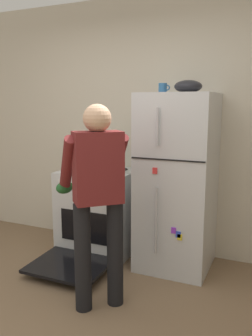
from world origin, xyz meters
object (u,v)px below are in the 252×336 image
Objects in this scene: stove_range at (98,212)px; person_cook at (97,190)px; pepper_mill at (84,159)px; refrigerator at (177,182)px; coffee_mug at (163,88)px; mixing_bowl at (188,86)px; red_pot at (110,166)px.

person_cook is (0.50, -0.92, 0.51)m from stove_range.
person_cook reaches higher than pepper_mill.
coffee_mug is at bearing 164.16° from refrigerator.
refrigerator is 1.01m from person_cook.
refrigerator is 15.15× the size of coffee_mug.
refrigerator is 0.91m from mixing_bowl.
pepper_mill is 1.48m from mixing_bowl.
pepper_mill is (-0.46, 0.25, 0.02)m from red_pot.
red_pot is 0.52m from pepper_mill.
refrigerator is 11.12× the size of pepper_mill.
coffee_mug is at bearing 79.29° from person_cook.
stove_range is 1.17m from person_cook.
red_pot is 2.92× the size of coffee_mug.
coffee_mug reaches higher than red_pot.
refrigerator is at bearing -9.79° from pepper_mill.
mixing_bowl is at bearing -9.15° from pepper_mill.
red_pot is at bearing -176.34° from mixing_bowl.
mixing_bowl is (0.45, 0.94, 0.80)m from person_cook.
person_cook is at bearing -100.71° from coffee_mug.
pepper_mill is (-1.16, 0.20, 0.13)m from refrigerator.
refrigerator reaches higher than stove_range.
stove_range is at bearing 168.64° from red_pot.
mixing_bowl is at bearing 0.22° from refrigerator.
red_pot is at bearing -169.19° from coffee_mug.
mixing_bowl is at bearing 1.09° from stove_range.
stove_range is 0.66m from pepper_mill.
mixing_bowl is (1.24, -0.20, 0.77)m from pepper_mill.
mixing_bowl is (0.08, 0.00, 0.91)m from refrigerator.
stove_range is 1.62m from mixing_bowl.
refrigerator is at bearing 4.05° from red_pot.
refrigerator reaches higher than red_pot.
stove_range is 3.71× the size of red_pot.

